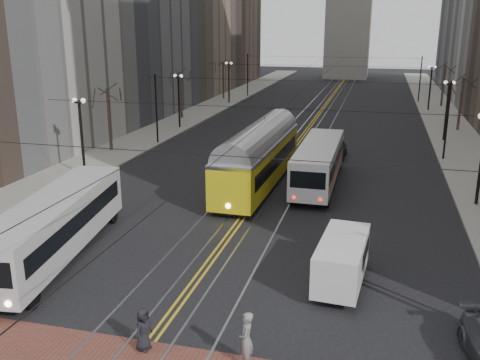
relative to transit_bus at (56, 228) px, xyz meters
The scene contains 15 objects.
ground 8.83m from the transit_bus, 32.09° to the right, with size 260.00×260.00×0.00m, color black.
sidewalk_left 41.12m from the transit_bus, 100.70° to the left, with size 5.00×140.00×0.15m, color gray.
sidewalk_right 46.18m from the transit_bus, 61.02° to the left, with size 5.00×140.00×0.15m, color gray.
streetcar_rails 41.07m from the transit_bus, 79.66° to the left, with size 4.80×130.00×0.02m, color gray.
centre_lines 41.07m from the transit_bus, 79.66° to the left, with size 0.42×130.00×0.01m, color gold.
lamp_posts 25.26m from the transit_bus, 73.02° to the left, with size 27.60×57.20×5.60m.
street_trees 31.53m from the transit_bus, 76.48° to the left, with size 31.68×53.28×5.60m.
trolley_wires 31.18m from the transit_bus, 76.30° to the left, with size 25.96×120.00×6.60m.
transit_bus is the anchor object (origin of this frame).
streetcar 15.87m from the transit_bus, 64.36° to the left, with size 2.71×14.62×3.45m, color yellow.
rear_bus 18.89m from the transit_bus, 54.72° to the left, with size 2.50×11.51×3.00m, color silver.
cargo_van 13.67m from the transit_bus, ahead, with size 1.85×4.81×2.13m, color silver.
sedan_grey 26.70m from the transit_bus, 64.79° to the left, with size 1.77×4.39×1.50m, color #3A3E41.
pedestrian_a 9.58m from the transit_bus, 39.85° to the right, with size 0.77×0.50×1.57m, color black.
pedestrian_b 12.62m from the transit_bus, 29.03° to the right, with size 0.71×0.47×1.95m, color gray.
Camera 1 is at (7.35, -16.50, 10.98)m, focal length 40.00 mm.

